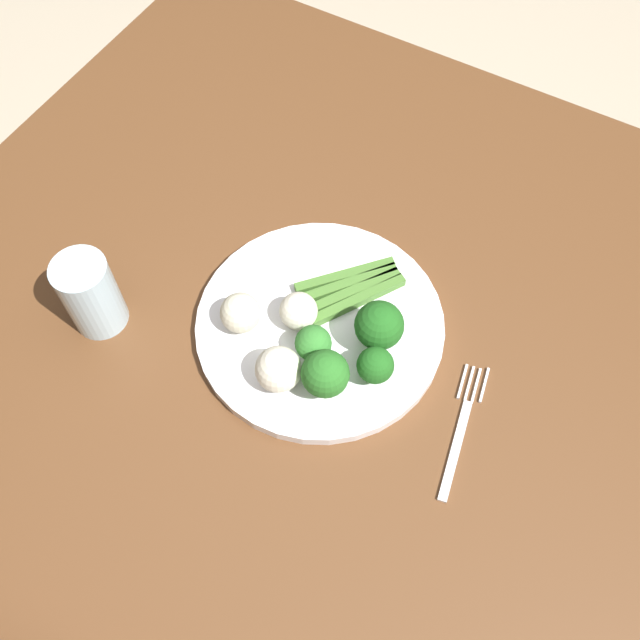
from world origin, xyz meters
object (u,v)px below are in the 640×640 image
dining_table (383,376)px  cauliflower_near_fork (240,313)px  broccoli_front_left (325,374)px  plate (320,325)px  broccoli_back_right (313,344)px  broccoli_outer_edge (375,366)px  cauliflower_left (299,311)px  water_glass (90,294)px  fork (461,429)px  broccoli_front (379,326)px  asparagus_bundle (351,288)px  cauliflower_near_center (278,369)px

dining_table → cauliflower_near_fork: 0.22m
broccoli_front_left → cauliflower_near_fork: bearing=168.7°
plate → broccoli_back_right: size_ratio=5.78×
broccoli_outer_edge → cauliflower_left: size_ratio=1.14×
dining_table → broccoli_back_right: bearing=-132.1°
water_glass → fork: bearing=10.9°
broccoli_front → cauliflower_near_fork: 0.16m
asparagus_bundle → broccoli_outer_edge: bearing=76.9°
broccoli_front_left → broccoli_front: broccoli_front is taller
cauliflower_near_fork → cauliflower_left: cauliflower_near_fork is taller
asparagus_bundle → broccoli_front_left: (0.04, -0.13, 0.03)m
plate → broccoli_front: (0.07, 0.01, 0.05)m
plate → cauliflower_near_center: size_ratio=5.64×
asparagus_bundle → water_glass: size_ratio=1.24×
broccoli_outer_edge → broccoli_front_left: broccoli_front_left is taller
cauliflower_left → broccoli_outer_edge: bearing=-11.0°
cauliflower_near_fork → broccoli_back_right: bearing=2.8°
asparagus_bundle → broccoli_front_left: broccoli_front_left is taller
water_glass → plate: bearing=26.5°
plate → broccoli_outer_edge: bearing=-20.1°
broccoli_front → asparagus_bundle: bearing=141.8°
dining_table → fork: 0.17m
broccoli_front_left → plate: bearing=123.5°
cauliflower_left → cauliflower_near_fork: bearing=-147.2°
broccoli_outer_edge → asparagus_bundle: bearing=131.3°
dining_table → cauliflower_near_fork: cauliflower_near_fork is taller
dining_table → cauliflower_left: 0.17m
broccoli_outer_edge → broccoli_front_left: size_ratio=0.78×
broccoli_outer_edge → broccoli_back_right: size_ratio=1.00×
asparagus_bundle → cauliflower_left: cauliflower_left is taller
plate → broccoli_front: size_ratio=4.27×
asparagus_bundle → broccoli_front_left: bearing=51.8°
plate → water_glass: size_ratio=2.80×
fork → water_glass: (-0.44, -0.08, 0.05)m
broccoli_front → cauliflower_near_fork: size_ratio=1.45×
plate → asparagus_bundle: asparagus_bundle is taller
broccoli_outer_edge → cauliflower_near_center: bearing=-148.7°
dining_table → broccoli_front_left: bearing=-107.3°
cauliflower_left → broccoli_front: bearing=11.8°
cauliflower_near_center → cauliflower_left: size_ratio=1.16×
plate → cauliflower_left: bearing=-154.7°
dining_table → cauliflower_near_fork: (-0.16, -0.07, 0.14)m
broccoli_back_right → broccoli_front: bearing=42.7°
cauliflower_near_fork → broccoli_outer_edge: bearing=5.0°
broccoli_front → fork: size_ratio=0.42×
broccoli_front_left → cauliflower_near_center: bearing=-163.0°
plate → broccoli_back_right: broccoli_back_right is taller
water_glass → broccoli_front: bearing=22.4°
cauliflower_near_fork → fork: cauliflower_near_fork is taller
broccoli_front → cauliflower_left: size_ratio=1.54×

